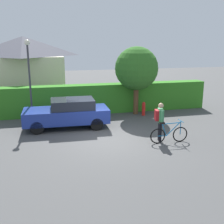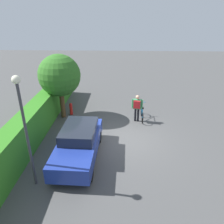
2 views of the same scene
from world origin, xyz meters
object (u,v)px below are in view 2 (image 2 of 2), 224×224
bicycle (142,114)px  street_lamp (24,120)px  person_rider (137,106)px  tree_kerbside (60,76)px  fire_hydrant (71,109)px  parked_car_near (79,143)px

bicycle → street_lamp: 7.89m
bicycle → person_rider: (-0.32, 0.36, 0.66)m
tree_kerbside → street_lamp: bearing=-176.4°
bicycle → person_rider: person_rider is taller
tree_kerbside → fire_hydrant: bearing=-51.3°
bicycle → tree_kerbside: (0.17, 5.07, 2.34)m
street_lamp → tree_kerbside: bearing=3.6°
person_rider → street_lamp: 7.26m
bicycle → parked_car_near: bearing=141.4°
street_lamp → fire_hydrant: bearing=-0.4°
parked_car_near → person_rider: size_ratio=2.50×
bicycle → street_lamp: (-5.87, 4.68, 2.43)m
bicycle → tree_kerbside: tree_kerbside is taller
street_lamp → parked_car_near: bearing=-38.5°
bicycle → tree_kerbside: 5.58m
bicycle → person_rider: bearing=131.5°
tree_kerbside → fire_hydrant: 2.38m
parked_car_near → fire_hydrant: parked_car_near is taller
bicycle → fire_hydrant: bicycle is taller
tree_kerbside → fire_hydrant: tree_kerbside is taller
parked_car_near → street_lamp: bearing=141.5°
person_rider → street_lamp: street_lamp is taller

